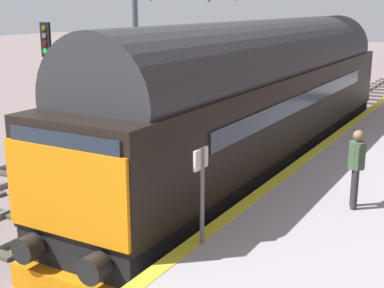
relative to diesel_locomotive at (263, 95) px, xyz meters
name	(u,v)px	position (x,y,z in m)	size (l,w,h in m)	color
ground_plane	(182,226)	(0.00, -4.77, -2.48)	(140.00, 140.00, 0.00)	gray
track_main	(182,224)	(0.00, -4.77, -2.42)	(2.50, 60.00, 0.15)	gray
track_adjacent_west	(73,199)	(-3.38, -4.77, -2.42)	(2.50, 60.00, 0.15)	slate
station_platform	(334,239)	(3.60, -4.77, -1.98)	(4.00, 44.00, 1.01)	#AAA5AB
diesel_locomotive	(263,95)	(0.00, 0.00, 0.00)	(2.74, 17.59, 4.68)	black
signal_post_mid	(48,65)	(-8.66, -0.04, 0.45)	(0.44, 0.22, 4.48)	gray
platform_number_sign	(202,181)	(1.87, -7.22, -0.32)	(0.10, 0.44, 1.72)	slate
waiting_passenger	(356,162)	(3.78, -4.15, -0.49)	(0.43, 0.49, 1.64)	#302B34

